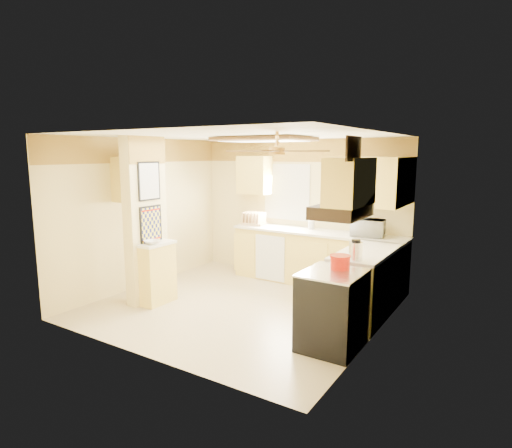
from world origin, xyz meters
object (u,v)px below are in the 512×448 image
Objects in this scene: kettle at (356,251)px; microwave at (368,228)px; stove at (332,309)px; bowl at (152,242)px; dutch_oven at (340,262)px.

microwave is at bearing 102.56° from kettle.
stove is 1.82× the size of microwave.
stove is at bearing -96.40° from kettle.
microwave reaches higher than bowl.
stove is at bearing 91.85° from microwave.
kettle reaches higher than dutch_oven.
bowl is at bearing -177.73° from stove.
stove is 3.50× the size of kettle.
bowl reaches higher than stove.
stove is 0.82m from kettle.
stove is at bearing -96.17° from dutch_oven.
bowl is 2.92m from kettle.
microwave is 2.01m from dutch_oven.
dutch_oven is at bearing 92.92° from microwave.
bowl is (-2.78, -0.11, 0.51)m from stove.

